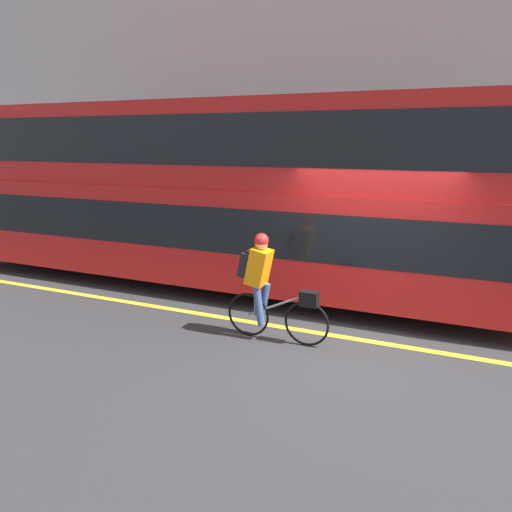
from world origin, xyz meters
TOP-DOWN VIEW (x-y plane):
  - ground_plane at (0.00, 0.00)m, footprint 80.00×80.00m
  - road_center_line at (0.00, 0.03)m, footprint 50.00×0.14m
  - sidewalk_curb at (0.00, 4.91)m, footprint 60.00×2.58m
  - building_facade at (0.00, 6.35)m, footprint 60.00×0.30m
  - bus at (-3.44, 1.79)m, footprint 11.76×2.59m
  - cyclist_on_bike at (-1.31, -0.50)m, footprint 1.61×0.32m
  - street_sign_post at (-5.91, 4.77)m, footprint 0.36×0.09m

SIDE VIEW (x-z plane):
  - ground_plane at x=0.00m, z-range 0.00..0.00m
  - road_center_line at x=0.00m, z-range 0.00..0.01m
  - sidewalk_curb at x=0.00m, z-range 0.00..0.13m
  - cyclist_on_bike at x=-1.31m, z-range 0.06..1.68m
  - street_sign_post at x=-5.91m, z-range 0.28..2.76m
  - bus at x=-3.44m, z-range 0.20..3.82m
  - building_facade at x=0.00m, z-range 0.00..9.52m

